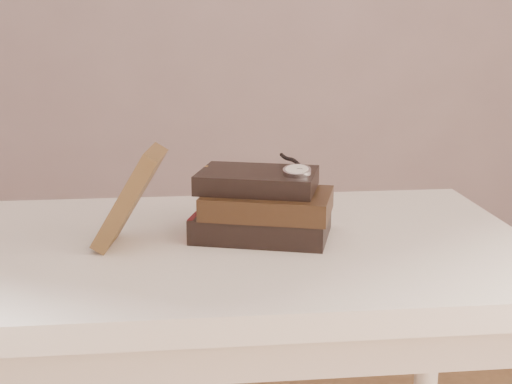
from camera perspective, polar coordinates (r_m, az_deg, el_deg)
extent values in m
cube|color=white|center=(1.18, -2.65, -4.79)|extent=(1.00, 0.60, 0.04)
cube|color=white|center=(1.20, -2.61, -7.50)|extent=(0.88, 0.49, 0.08)
cylinder|color=white|center=(1.64, 13.25, -13.73)|extent=(0.05, 0.05, 0.71)
cube|color=black|center=(1.19, 0.48, -2.55)|extent=(0.25, 0.20, 0.04)
cube|color=beige|center=(1.19, 0.61, -2.55)|extent=(0.24, 0.19, 0.03)
cube|color=gold|center=(1.23, -4.14, -1.99)|extent=(0.01, 0.01, 0.04)
cube|color=maroon|center=(1.21, -4.37, -2.28)|extent=(0.05, 0.13, 0.04)
cube|color=black|center=(1.17, 0.94, -0.89)|extent=(0.23, 0.19, 0.04)
cube|color=beige|center=(1.17, 1.07, -0.89)|extent=(0.22, 0.18, 0.03)
cube|color=gold|center=(1.21, -3.48, -0.41)|extent=(0.01, 0.01, 0.04)
cube|color=black|center=(1.18, 0.14, 0.93)|extent=(0.22, 0.18, 0.03)
cube|color=beige|center=(1.18, 0.26, 0.93)|extent=(0.21, 0.17, 0.02)
cube|color=gold|center=(1.22, -3.92, 1.31)|extent=(0.01, 0.01, 0.03)
cube|color=#44301A|center=(1.14, -9.89, -0.41)|extent=(0.12, 0.12, 0.16)
cylinder|color=silver|center=(1.15, 3.24, 1.61)|extent=(0.06, 0.06, 0.02)
cylinder|color=white|center=(1.15, 3.24, 1.81)|extent=(0.05, 0.05, 0.01)
torus|color=silver|center=(1.15, 3.24, 1.78)|extent=(0.05, 0.05, 0.01)
cylinder|color=silver|center=(1.17, 3.41, 1.88)|extent=(0.01, 0.01, 0.01)
cube|color=black|center=(1.15, 3.28, 1.90)|extent=(0.00, 0.01, 0.00)
cube|color=black|center=(1.14, 3.46, 1.84)|extent=(0.01, 0.00, 0.00)
sphere|color=black|center=(1.18, 3.34, 2.20)|extent=(0.01, 0.01, 0.01)
sphere|color=black|center=(1.19, 3.21, 2.33)|extent=(0.01, 0.01, 0.01)
sphere|color=black|center=(1.19, 3.07, 2.45)|extent=(0.01, 0.01, 0.01)
sphere|color=black|center=(1.20, 2.93, 2.53)|extent=(0.01, 0.01, 0.01)
sphere|color=black|center=(1.21, 2.80, 2.58)|extent=(0.01, 0.01, 0.01)
sphere|color=black|center=(1.22, 2.67, 2.61)|extent=(0.01, 0.01, 0.01)
sphere|color=black|center=(1.23, 2.53, 2.63)|extent=(0.01, 0.01, 0.01)
sphere|color=black|center=(1.23, 2.41, 2.67)|extent=(0.01, 0.01, 0.01)
sphere|color=black|center=(1.24, 2.28, 2.74)|extent=(0.01, 0.01, 0.01)
sphere|color=black|center=(1.25, 2.15, 2.83)|extent=(0.01, 0.01, 0.01)
sphere|color=black|center=(1.26, 2.03, 2.95)|extent=(0.01, 0.01, 0.01)
torus|color=silver|center=(1.26, -3.42, 0.37)|extent=(0.05, 0.02, 0.04)
torus|color=silver|center=(1.25, -1.35, 0.28)|extent=(0.05, 0.02, 0.04)
cylinder|color=silver|center=(1.26, -2.39, 0.45)|extent=(0.01, 0.01, 0.00)
cylinder|color=silver|center=(1.32, -3.73, 0.67)|extent=(0.03, 0.09, 0.02)
cylinder|color=silver|center=(1.30, -0.05, 0.51)|extent=(0.03, 0.09, 0.02)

